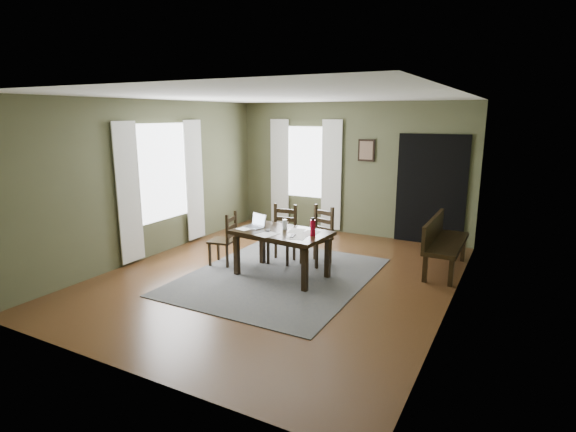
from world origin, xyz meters
The scene contains 26 objects.
ground centered at (0.00, 0.00, -0.01)m, with size 5.00×6.00×0.01m.
room_shell centered at (0.00, 0.00, 1.80)m, with size 5.02×6.02×2.71m.
rug centered at (0.00, 0.00, 0.01)m, with size 2.60×3.20×0.01m.
dining_table centered at (0.03, 0.03, 0.64)m, with size 1.50×0.99×0.71m.
chair_end centered at (-1.06, 0.07, 0.44)m, with size 0.45×0.45×0.88m.
chair_back_left centered at (-0.30, 0.66, 0.47)m, with size 0.47×0.48×0.96m.
chair_back_right centered at (0.27, 0.85, 0.47)m, with size 0.52×0.52×0.96m.
bench centered at (2.14, 1.48, 0.51)m, with size 0.49×1.52×0.86m.
laptop centered at (-0.44, 0.06, 0.78)m, with size 0.35×0.31×0.20m.
computer_mouse centered at (-0.14, -0.09, 0.74)m, with size 0.06×0.10×0.03m, color #3F3F42.
tv_remote centered at (0.33, -0.18, 0.73)m, with size 0.05×0.18×0.02m, color black.
drinking_glass centered at (0.04, 0.12, 0.80)m, with size 0.07×0.07×0.16m, color silver.
water_bottle centered at (0.57, 0.00, 0.85)m, with size 0.10×0.10×0.27m.
paper_a centered at (-0.53, -0.10, 0.73)m, with size 0.20×0.27×0.00m, color white.
paper_b centered at (0.40, -0.15, 0.73)m, with size 0.25×0.33×0.00m, color white.
paper_c centered at (0.24, 0.13, 0.73)m, with size 0.21×0.28×0.00m, color white.
paper_d centered at (0.47, 0.13, 0.73)m, with size 0.22×0.29×0.00m, color white.
paper_e centered at (-0.06, -0.25, 0.73)m, with size 0.24×0.31×0.00m, color white.
window_left centered at (-2.47, 0.20, 1.45)m, with size 0.01×1.30×1.70m.
window_back centered at (-1.00, 2.97, 1.45)m, with size 1.00×0.01×1.50m.
curtain_left_near centered at (-2.44, -0.62, 1.20)m, with size 0.03×0.48×2.30m.
curtain_left_far centered at (-2.44, 1.02, 1.20)m, with size 0.03×0.48×2.30m.
curtain_back_left centered at (-1.62, 2.94, 1.20)m, with size 0.44×0.03×2.30m.
curtain_back_right centered at (-0.38, 2.94, 1.20)m, with size 0.44×0.03×2.30m.
framed_picture centered at (0.35, 2.97, 1.75)m, with size 0.34×0.03×0.44m.
doorway_back centered at (1.65, 2.97, 1.05)m, with size 1.30×0.03×2.10m.
Camera 1 is at (3.22, -5.73, 2.45)m, focal length 28.00 mm.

